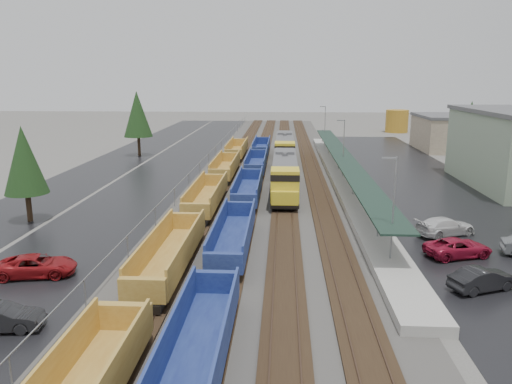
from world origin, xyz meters
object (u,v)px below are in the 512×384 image
(locomotive_trail, at_px, (285,149))
(parked_car_west_b, at_px, (0,318))
(well_string_yellow, at_px, (192,221))
(parked_car_west_c, at_px, (37,266))
(locomotive_lead, at_px, (285,175))
(parked_car_east_a, at_px, (483,279))
(parked_car_east_b, at_px, (458,248))
(storage_tank, at_px, (397,121))
(parked_car_east_c, at_px, (445,227))
(well_string_blue, at_px, (242,209))

(locomotive_trail, xyz_separation_m, parked_car_west_b, (-15.22, -53.54, -1.59))
(well_string_yellow, xyz_separation_m, parked_car_west_b, (-7.22, -17.27, -0.48))
(locomotive_trail, relative_size, parked_car_west_c, 3.64)
(locomotive_lead, height_order, parked_car_east_a, locomotive_lead)
(locomotive_trail, bearing_deg, parked_car_east_b, -72.19)
(storage_tank, bearing_deg, well_string_yellow, -113.06)
(locomotive_lead, height_order, storage_tank, storage_tank)
(parked_car_east_b, xyz_separation_m, parked_car_east_c, (0.66, 5.24, 0.07))
(parked_car_east_c, bearing_deg, locomotive_lead, 19.21)
(locomotive_trail, distance_m, well_string_yellow, 37.16)
(well_string_yellow, bearing_deg, parked_car_east_a, -27.15)
(parked_car_east_b, height_order, parked_car_east_c, parked_car_east_c)
(locomotive_trail, relative_size, well_string_blue, 0.20)
(parked_car_west_b, height_order, parked_car_east_c, parked_car_east_c)
(well_string_blue, bearing_deg, parked_car_east_c, -10.81)
(locomotive_lead, relative_size, parked_car_east_a, 4.28)
(locomotive_lead, bearing_deg, parked_car_east_b, -56.42)
(locomotive_trail, distance_m, parked_car_east_a, 48.52)
(locomotive_lead, xyz_separation_m, parked_car_east_b, (13.08, -19.69, -1.61))
(storage_tank, bearing_deg, parked_car_west_c, -115.48)
(storage_tank, xyz_separation_m, parked_car_west_b, (-42.61, -100.41, -1.99))
(storage_tank, height_order, parked_car_east_a, storage_tank)
(parked_car_east_c, bearing_deg, storage_tank, -33.76)
(parked_car_east_b, relative_size, parked_car_east_c, 0.95)
(parked_car_west_c, relative_size, parked_car_east_a, 1.17)
(parked_car_west_b, distance_m, parked_car_east_a, 28.60)
(well_string_blue, relative_size, parked_car_east_c, 18.07)
(locomotive_trail, xyz_separation_m, parked_car_east_a, (12.58, -46.83, -1.58))
(parked_car_east_b, bearing_deg, parked_car_west_c, 83.07)
(well_string_blue, relative_size, parked_car_west_c, 18.51)
(storage_tank, height_order, parked_car_west_c, storage_tank)
(well_string_blue, xyz_separation_m, parked_car_east_b, (17.08, -8.63, -0.47))
(locomotive_trail, xyz_separation_m, well_string_yellow, (-8.00, -36.27, -1.11))
(parked_car_east_b, bearing_deg, parked_car_west_b, 97.26)
(well_string_blue, distance_m, parked_car_west_b, 24.24)
(parked_car_east_a, xyz_separation_m, parked_car_east_b, (0.49, 6.13, -0.03))
(storage_tank, xyz_separation_m, parked_car_west_c, (-44.31, -92.98, -1.98))
(parked_car_west_c, distance_m, parked_car_east_c, 32.46)
(well_string_yellow, relative_size, parked_car_west_c, 18.88)
(locomotive_trail, relative_size, storage_tank, 3.52)
(locomotive_lead, bearing_deg, parked_car_east_a, -64.02)
(well_string_yellow, xyz_separation_m, storage_tank, (35.39, 83.14, 1.51))
(locomotive_lead, relative_size, parked_car_west_c, 3.64)
(storage_tank, height_order, parked_car_east_c, storage_tank)
(parked_car_west_c, height_order, parked_car_east_b, parked_car_west_c)
(locomotive_trail, bearing_deg, well_string_blue, -97.11)
(locomotive_lead, xyz_separation_m, parked_car_east_a, (12.58, -25.83, -1.58))
(locomotive_lead, height_order, parked_car_east_b, locomotive_lead)
(parked_car_east_a, relative_size, parked_car_east_b, 0.88)
(parked_car_east_b, bearing_deg, well_string_blue, 46.03)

